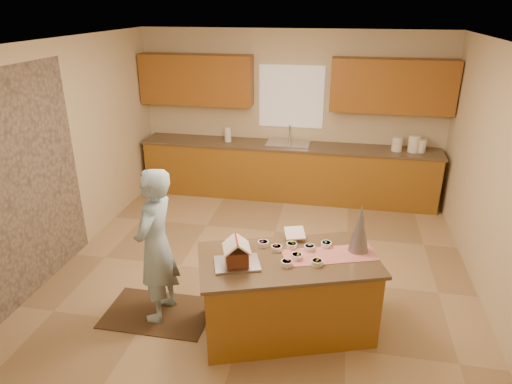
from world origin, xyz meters
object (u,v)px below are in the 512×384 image
at_px(island_base, 287,296).
at_px(boy, 156,246).
at_px(gingerbread_house, 237,254).
at_px(tinsel_tree, 360,228).

relative_size(island_base, boy, 0.99).
relative_size(island_base, gingerbread_house, 5.09).
bearing_deg(tinsel_tree, boy, -171.85).
height_order(tinsel_tree, gingerbread_house, tinsel_tree).
bearing_deg(gingerbread_house, island_base, 24.23).
bearing_deg(gingerbread_house, boy, 167.60).
bearing_deg(tinsel_tree, gingerbread_house, -156.67).
bearing_deg(tinsel_tree, island_base, -157.30).
distance_m(boy, gingerbread_house, 0.91).
xyz_separation_m(island_base, boy, (-1.33, -0.01, 0.43)).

